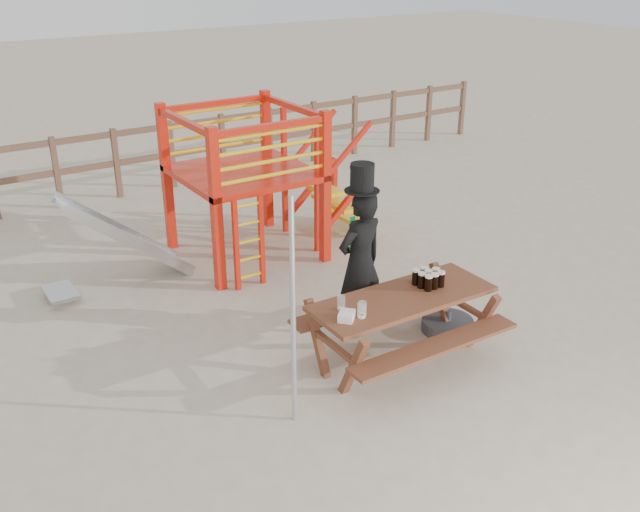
{
  "coord_description": "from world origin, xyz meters",
  "views": [
    {
      "loc": [
        -4.0,
        -4.75,
        4.09
      ],
      "look_at": [
        -0.39,
        0.8,
        1.15
      ],
      "focal_mm": 40.0,
      "sensor_mm": 36.0,
      "label": 1
    }
  ],
  "objects": [
    {
      "name": "playground_fort",
      "position": [
        0.12,
        3.58,
        1.07
      ],
      "size": [
        4.71,
        1.84,
        2.1
      ],
      "color": "red",
      "rests_on": "ground"
    },
    {
      "name": "stout_pints",
      "position": [
        0.62,
        0.26,
        0.85
      ],
      "size": [
        0.28,
        0.27,
        0.17
      ],
      "color": "black",
      "rests_on": "picnic_table"
    },
    {
      "name": "metal_pole",
      "position": [
        -1.22,
        -0.05,
        1.1
      ],
      "size": [
        0.05,
        0.05,
        2.21
      ],
      "primitive_type": "cylinder",
      "color": "#B2B2B7",
      "rests_on": "ground"
    },
    {
      "name": "paper_bag",
      "position": [
        -0.52,
        0.13,
        0.8
      ],
      "size": [
        0.23,
        0.23,
        0.08
      ],
      "primitive_type": "cube",
      "rotation": [
        0.0,
        0.0,
        0.76
      ],
      "color": "white",
      "rests_on": "picnic_table"
    },
    {
      "name": "empty_glasses",
      "position": [
        -0.39,
        0.18,
        0.83
      ],
      "size": [
        0.18,
        0.32,
        0.15
      ],
      "color": "silver",
      "rests_on": "picnic_table"
    },
    {
      "name": "ground",
      "position": [
        0.0,
        0.0,
        0.0
      ],
      "size": [
        60.0,
        60.0,
        0.0
      ],
      "primitive_type": "plane",
      "color": "#BEB093",
      "rests_on": "ground"
    },
    {
      "name": "picnic_table",
      "position": [
        0.25,
        0.22,
        0.48
      ],
      "size": [
        1.98,
        1.38,
        0.76
      ],
      "rotation": [
        0.0,
        0.0,
        -0.01
      ],
      "color": "brown",
      "rests_on": "ground"
    },
    {
      "name": "back_fence",
      "position": [
        0.0,
        7.0,
        0.74
      ],
      "size": [
        15.09,
        0.09,
        1.2
      ],
      "color": "brown",
      "rests_on": "ground"
    },
    {
      "name": "man_with_hat",
      "position": [
        0.26,
        0.98,
        0.88
      ],
      "size": [
        0.66,
        0.48,
        1.97
      ],
      "rotation": [
        0.0,
        0.0,
        3.27
      ],
      "color": "black",
      "rests_on": "ground"
    },
    {
      "name": "parasol_base",
      "position": [
        1.1,
        0.42,
        0.07
      ],
      "size": [
        0.59,
        0.59,
        0.25
      ],
      "color": "#333338",
      "rests_on": "ground"
    }
  ]
}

